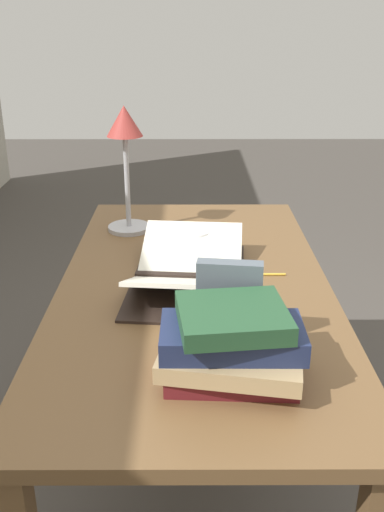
% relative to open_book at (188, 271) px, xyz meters
% --- Properties ---
extents(ground_plane, '(12.00, 12.00, 0.00)m').
position_rel_open_book_xyz_m(ground_plane, '(-0.01, -0.02, -0.80)').
color(ground_plane, '#47423D').
extents(reading_desk, '(1.50, 0.79, 0.77)m').
position_rel_open_book_xyz_m(reading_desk, '(-0.01, -0.02, -0.12)').
color(reading_desk, brown).
rests_on(reading_desk, ground_plane).
extents(open_book, '(0.57, 0.37, 0.10)m').
position_rel_open_book_xyz_m(open_book, '(0.00, 0.00, 0.00)').
color(open_book, black).
rests_on(open_book, reading_desk).
extents(book_stack_tall, '(0.25, 0.33, 0.17)m').
position_rel_open_book_xyz_m(book_stack_tall, '(-0.50, -0.09, 0.05)').
color(book_stack_tall, maroon).
rests_on(book_stack_tall, reading_desk).
extents(book_standing_upright, '(0.05, 0.15, 0.21)m').
position_rel_open_book_xyz_m(book_standing_upright, '(-0.35, -0.10, 0.07)').
color(book_standing_upright, slate).
rests_on(book_standing_upright, reading_desk).
extents(reading_lamp, '(0.15, 0.15, 0.45)m').
position_rel_open_book_xyz_m(reading_lamp, '(0.43, 0.22, 0.28)').
color(reading_lamp, '#ADADB2').
rests_on(reading_lamp, reading_desk).
extents(coffee_mug, '(0.08, 0.09, 0.08)m').
position_rel_open_book_xyz_m(coffee_mug, '(0.20, -0.03, 0.01)').
color(coffee_mug, white).
rests_on(coffee_mug, reading_desk).
extents(pencil, '(0.01, 0.15, 0.01)m').
position_rel_open_book_xyz_m(pencil, '(0.03, -0.22, -0.03)').
color(pencil, gold).
rests_on(pencil, reading_desk).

